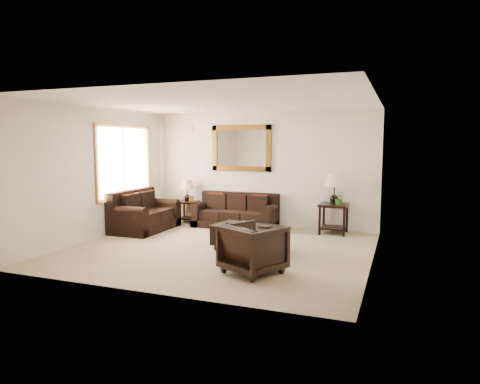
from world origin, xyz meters
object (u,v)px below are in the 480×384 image
at_px(loveseat, 143,216).
at_px(end_table_right, 334,194).
at_px(sofa, 236,215).
at_px(armchair, 253,246).
at_px(end_table_left, 187,194).
at_px(coffee_table, 250,235).

relative_size(loveseat, end_table_right, 1.22).
height_order(sofa, armchair, armchair).
xyz_separation_m(end_table_left, armchair, (2.91, -3.39, -0.29)).
relative_size(end_table_right, armchair, 1.61).
bearing_deg(armchair, sofa, -37.68).
bearing_deg(loveseat, coffee_table, -106.93).
relative_size(end_table_left, coffee_table, 0.75).
height_order(loveseat, coffee_table, loveseat).
relative_size(coffee_table, armchair, 1.74).
height_order(loveseat, end_table_right, end_table_right).
distance_m(sofa, coffee_table, 2.26).
xyz_separation_m(loveseat, end_table_left, (0.50, 1.21, 0.37)).
distance_m(loveseat, coffee_table, 3.02).
relative_size(loveseat, armchair, 1.96).
distance_m(end_table_right, coffee_table, 2.44).
xyz_separation_m(sofa, armchair, (1.57, -3.29, 0.12)).
distance_m(coffee_table, armchair, 1.41).
height_order(sofa, end_table_left, end_table_left).
bearing_deg(loveseat, end_table_right, -74.25).
bearing_deg(loveseat, end_table_left, -22.33).
height_order(end_table_right, coffee_table, end_table_right).
distance_m(sofa, loveseat, 2.14).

